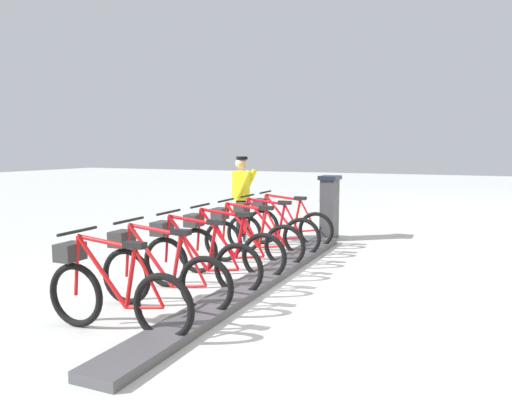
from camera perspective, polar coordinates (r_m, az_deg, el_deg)
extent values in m
plane|color=#B6BAB6|center=(6.83, 0.39, -8.66)|extent=(60.00, 60.00, 0.00)
cube|color=#47474C|center=(6.82, 0.39, -8.26)|extent=(0.44, 6.47, 0.10)
cube|color=#38383D|center=(10.11, 8.36, -0.19)|extent=(0.28, 0.44, 1.20)
cube|color=#194C8C|center=(10.11, 7.57, 1.82)|extent=(0.03, 0.30, 0.40)
cube|color=black|center=(10.05, 8.42, 3.44)|extent=(0.36, 0.52, 0.08)
torus|color=black|center=(9.20, 6.83, -2.52)|extent=(0.67, 0.09, 0.67)
torus|color=black|center=(9.53, 0.74, -2.15)|extent=(0.67, 0.09, 0.67)
cylinder|color=red|center=(9.37, 2.69, -0.58)|extent=(0.60, 0.06, 0.70)
cylinder|color=red|center=(9.27, 4.68, -0.90)|extent=(0.16, 0.05, 0.61)
cylinder|color=red|center=(9.32, 3.05, 1.23)|extent=(0.69, 0.06, 0.11)
cylinder|color=red|center=(9.26, 5.57, -2.62)|extent=(0.43, 0.04, 0.09)
cylinder|color=red|center=(9.20, 5.94, -0.80)|extent=(0.33, 0.04, 0.56)
cylinder|color=red|center=(9.48, 0.92, -0.32)|extent=(0.10, 0.04, 0.62)
cube|color=black|center=(9.21, 5.06, 1.12)|extent=(0.22, 0.11, 0.06)
cylinder|color=black|center=(9.43, 1.09, 1.82)|extent=(0.05, 0.54, 0.03)
cube|color=#2D2D2D|center=(9.49, 0.47, 0.52)|extent=(0.21, 0.28, 0.18)
torus|color=black|center=(8.44, 5.22, -3.36)|extent=(0.67, 0.09, 0.67)
torus|color=black|center=(8.80, -1.33, -2.90)|extent=(0.67, 0.09, 0.67)
cylinder|color=red|center=(8.63, 0.75, -1.22)|extent=(0.60, 0.06, 0.70)
cylinder|color=red|center=(8.52, 2.89, -1.58)|extent=(0.16, 0.05, 0.61)
cylinder|color=red|center=(8.57, 1.12, 0.74)|extent=(0.69, 0.06, 0.11)
cylinder|color=red|center=(8.51, 3.85, -3.45)|extent=(0.43, 0.04, 0.09)
cylinder|color=red|center=(8.44, 4.25, -1.47)|extent=(0.33, 0.04, 0.56)
cylinder|color=red|center=(8.75, -1.16, -0.93)|extent=(0.10, 0.04, 0.62)
cube|color=black|center=(8.45, 3.28, 0.62)|extent=(0.22, 0.11, 0.06)
cylinder|color=black|center=(8.69, -0.98, 1.39)|extent=(0.05, 0.54, 0.03)
cube|color=#2D2D2D|center=(8.76, -1.64, -0.01)|extent=(0.21, 0.28, 0.18)
torus|color=black|center=(7.69, 3.28, -4.35)|extent=(0.67, 0.09, 0.67)
torus|color=black|center=(8.09, -3.78, -3.79)|extent=(0.67, 0.09, 0.67)
cylinder|color=red|center=(7.90, -1.56, -1.98)|extent=(0.60, 0.06, 0.70)
cylinder|color=red|center=(7.77, 0.75, -2.38)|extent=(0.16, 0.05, 0.61)
cylinder|color=red|center=(7.83, -1.17, 0.17)|extent=(0.69, 0.06, 0.11)
cylinder|color=red|center=(7.77, 1.79, -4.43)|extent=(0.43, 0.04, 0.09)
cylinder|color=red|center=(7.69, 2.22, -2.27)|extent=(0.33, 0.04, 0.56)
cylinder|color=red|center=(8.03, -3.60, -1.65)|extent=(0.10, 0.04, 0.62)
cube|color=black|center=(7.71, 1.16, 0.01)|extent=(0.22, 0.11, 0.06)
cylinder|color=black|center=(7.97, -3.43, 0.88)|extent=(0.05, 0.54, 0.03)
cube|color=#2D2D2D|center=(8.04, -4.12, -0.65)|extent=(0.21, 0.28, 0.18)
torus|color=black|center=(6.95, 0.92, -5.54)|extent=(0.67, 0.09, 0.67)
torus|color=black|center=(7.40, -6.70, -4.84)|extent=(0.67, 0.09, 0.67)
cylinder|color=red|center=(7.19, -4.34, -2.88)|extent=(0.60, 0.06, 0.70)
cylinder|color=red|center=(7.05, -1.85, -3.35)|extent=(0.16, 0.05, 0.61)
cylinder|color=red|center=(7.11, -3.93, -0.53)|extent=(0.69, 0.06, 0.11)
cylinder|color=red|center=(7.04, -0.70, -5.62)|extent=(0.43, 0.04, 0.09)
cylinder|color=red|center=(6.96, -0.25, -3.25)|extent=(0.33, 0.04, 0.56)
cylinder|color=red|center=(7.33, -6.53, -2.50)|extent=(0.10, 0.04, 0.62)
cube|color=black|center=(6.97, -1.41, -0.71)|extent=(0.22, 0.11, 0.06)
cylinder|color=black|center=(7.26, -6.36, 0.27)|extent=(0.05, 0.54, 0.03)
cube|color=#2D2D2D|center=(7.34, -7.09, -1.40)|extent=(0.21, 0.28, 0.18)
torus|color=black|center=(6.24, -2.01, -7.00)|extent=(0.67, 0.09, 0.67)
torus|color=black|center=(6.73, -10.22, -6.08)|extent=(0.67, 0.09, 0.67)
cylinder|color=red|center=(6.50, -7.73, -3.97)|extent=(0.60, 0.06, 0.70)
cylinder|color=red|center=(6.34, -5.03, -4.53)|extent=(0.16, 0.05, 0.61)
cylinder|color=red|center=(6.42, -7.30, -1.38)|extent=(0.69, 0.06, 0.11)
cylinder|color=red|center=(6.33, -3.77, -7.06)|extent=(0.43, 0.04, 0.09)
cylinder|color=red|center=(6.24, -3.30, -4.44)|extent=(0.33, 0.04, 0.56)
cylinder|color=red|center=(6.65, -10.06, -3.52)|extent=(0.10, 0.04, 0.62)
cube|color=black|center=(6.26, -4.58, -1.61)|extent=(0.22, 0.11, 0.06)
cylinder|color=black|center=(6.58, -9.91, -0.48)|extent=(0.05, 0.54, 0.03)
cube|color=#2D2D2D|center=(6.67, -10.67, -2.30)|extent=(0.21, 0.28, 0.18)
torus|color=black|center=(5.54, -5.71, -8.81)|extent=(0.67, 0.09, 0.67)
torus|color=black|center=(6.10, -14.52, -7.55)|extent=(0.67, 0.09, 0.67)
cylinder|color=red|center=(5.84, -11.91, -5.30)|extent=(0.60, 0.06, 0.70)
cylinder|color=red|center=(5.66, -9.02, -5.97)|extent=(0.16, 0.05, 0.61)
cylinder|color=red|center=(5.75, -11.49, -2.43)|extent=(0.69, 0.06, 0.11)
cylinder|color=red|center=(5.65, -7.63, -8.82)|extent=(0.43, 0.04, 0.09)
cylinder|color=red|center=(5.55, -7.14, -5.91)|extent=(0.33, 0.04, 0.56)
cylinder|color=red|center=(6.01, -14.38, -4.74)|extent=(0.10, 0.04, 0.62)
cube|color=black|center=(5.57, -8.55, -2.72)|extent=(0.22, 0.11, 0.06)
cylinder|color=black|center=(5.93, -14.25, -1.39)|extent=(0.05, 0.54, 0.03)
cube|color=#2D2D2D|center=(6.03, -15.03, -3.39)|extent=(0.21, 0.28, 0.18)
torus|color=black|center=(4.89, -10.49, -11.06)|extent=(0.67, 0.09, 0.67)
torus|color=black|center=(5.51, -19.82, -9.30)|extent=(0.67, 0.09, 0.67)
cylinder|color=red|center=(5.22, -17.14, -6.91)|extent=(0.60, 0.06, 0.70)
cylinder|color=red|center=(5.02, -14.08, -7.76)|extent=(0.16, 0.05, 0.61)
cylinder|color=red|center=(5.12, -16.74, -3.72)|extent=(0.69, 0.06, 0.11)
cylinder|color=red|center=(5.01, -12.56, -11.00)|extent=(0.43, 0.04, 0.09)
cylinder|color=red|center=(4.89, -12.07, -7.76)|extent=(0.33, 0.04, 0.56)
cylinder|color=red|center=(5.41, -19.72, -6.21)|extent=(0.10, 0.04, 0.62)
cube|color=black|center=(4.91, -13.63, -4.12)|extent=(0.22, 0.11, 0.06)
cylinder|color=black|center=(5.33, -19.63, -2.50)|extent=(0.05, 0.54, 0.03)
cube|color=#2D2D2D|center=(5.44, -20.40, -4.70)|extent=(0.21, 0.28, 0.18)
cube|color=white|center=(10.04, -1.21, -3.34)|extent=(0.28, 0.16, 0.10)
cube|color=white|center=(9.86, -2.18, -3.53)|extent=(0.28, 0.16, 0.10)
cylinder|color=black|center=(9.98, -1.57, -1.19)|extent=(0.15, 0.15, 0.82)
cylinder|color=black|center=(9.79, -1.84, -1.35)|extent=(0.15, 0.15, 0.82)
cube|color=yellow|center=(9.82, -1.72, 2.61)|extent=(0.34, 0.45, 0.56)
cylinder|color=yellow|center=(10.04, -0.82, 2.87)|extent=(0.35, 0.17, 0.57)
cylinder|color=yellow|center=(9.54, -1.50, 2.65)|extent=(0.35, 0.17, 0.57)
sphere|color=tan|center=(9.79, -1.73, 5.12)|extent=(0.22, 0.22, 0.22)
cylinder|color=black|center=(9.79, -1.61, 5.70)|extent=(0.22, 0.22, 0.06)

